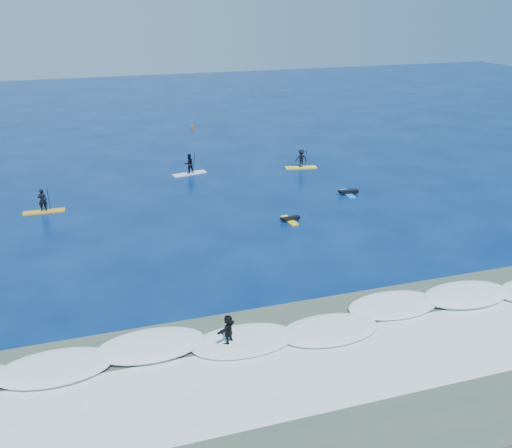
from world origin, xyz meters
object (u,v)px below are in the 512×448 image
object	(u,v)px
prone_paddler_near	(290,219)
sup_paddler_left	(43,204)
prone_paddler_far	(348,193)
wave_surfer	(228,331)
sup_paddler_right	(301,160)
marker_buoy	(192,127)
sup_paddler_center	(189,166)

from	to	relation	value
prone_paddler_near	sup_paddler_left	bearing A→B (deg)	61.58
sup_paddler_left	prone_paddler_far	xyz separation A→B (m)	(22.33, -3.11, -0.48)
prone_paddler_near	wave_surfer	world-z (taller)	wave_surfer
sup_paddler_right	prone_paddler_near	size ratio (longest dim) A/B	1.51
wave_surfer	marker_buoy	bearing A→B (deg)	37.89
sup_paddler_left	sup_paddler_right	distance (m)	22.04
sup_paddler_center	marker_buoy	xyz separation A→B (m)	(3.72, 16.63, -0.49)
sup_paddler_center	prone_paddler_near	size ratio (longest dim) A/B	1.60
sup_paddler_center	prone_paddler_near	distance (m)	13.51
sup_paddler_center	prone_paddler_far	distance (m)	13.91
prone_paddler_near	marker_buoy	bearing A→B (deg)	-3.88
sup_paddler_left	marker_buoy	bearing A→B (deg)	56.61
sup_paddler_center	sup_paddler_right	bearing A→B (deg)	-19.28
sup_paddler_right	marker_buoy	distance (m)	18.88
sup_paddler_left	marker_buoy	xyz separation A→B (m)	(15.43, 22.49, -0.35)
prone_paddler_far	wave_surfer	xyz separation A→B (m)	(-14.20, -16.95, 0.68)
sup_paddler_center	sup_paddler_right	xyz separation A→B (m)	(9.83, -1.23, -0.01)
sup_paddler_left	prone_paddler_near	distance (m)	17.49
wave_surfer	prone_paddler_near	bearing A→B (deg)	16.54
sup_paddler_left	sup_paddler_center	bearing A→B (deg)	27.64
prone_paddler_near	prone_paddler_far	bearing A→B (deg)	-63.79
wave_surfer	sup_paddler_left	bearing A→B (deg)	69.70
sup_paddler_right	prone_paddler_far	distance (m)	7.80
prone_paddler_far	marker_buoy	size ratio (longest dim) A/B	3.34
sup_paddler_left	sup_paddler_center	xyz separation A→B (m)	(11.71, 5.86, 0.14)
sup_paddler_left	prone_paddler_near	xyz separation A→B (m)	(16.05, -6.93, -0.49)
wave_surfer	marker_buoy	distance (m)	43.17
sup_paddler_left	prone_paddler_near	world-z (taller)	sup_paddler_left
marker_buoy	prone_paddler_near	bearing A→B (deg)	-88.79
sup_paddler_left	sup_paddler_center	size ratio (longest dim) A/B	0.95
sup_paddler_left	sup_paddler_right	size ratio (longest dim) A/B	1.00
sup_paddler_right	prone_paddler_near	world-z (taller)	sup_paddler_right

